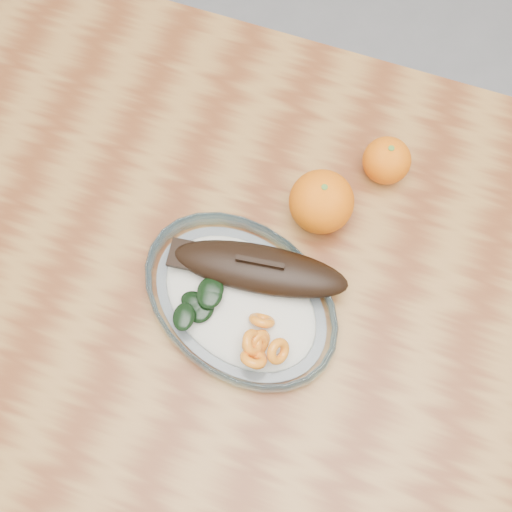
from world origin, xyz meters
name	(u,v)px	position (x,y,z in m)	size (l,w,h in m)	color
ground	(283,399)	(0.00, 0.00, 0.00)	(3.00, 3.00, 0.00)	slate
dining_table	(301,326)	(0.00, 0.00, 0.65)	(1.20, 0.80, 0.75)	brown
plated_meal	(241,298)	(-0.08, -0.02, 0.77)	(0.63, 0.63, 0.08)	white
orange_left	(321,202)	(-0.02, 0.13, 0.79)	(0.08, 0.08, 0.08)	orange
orange_right	(387,161)	(0.04, 0.22, 0.78)	(0.06, 0.06, 0.06)	orange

